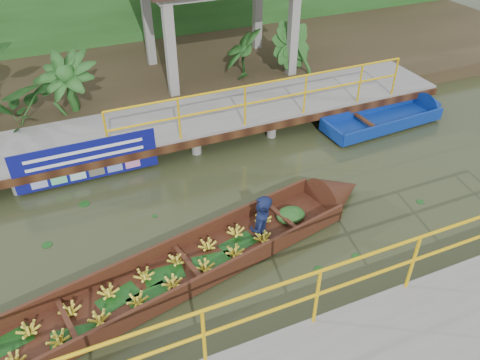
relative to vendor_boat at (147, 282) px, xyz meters
name	(u,v)px	position (x,y,z in m)	size (l,w,h in m)	color
ground	(193,234)	(1.12, 1.05, -0.22)	(80.00, 80.00, 0.00)	#272E17
land_strip	(115,76)	(1.12, 8.55, 0.01)	(30.00, 8.00, 0.45)	#2E2417
far_dock	(147,130)	(1.14, 4.48, 0.26)	(16.00, 2.06, 1.66)	slate
vendor_boat	(147,282)	(0.00, 0.00, 0.00)	(10.34, 3.14, 2.10)	#35190E
moored_blue_boat	(408,114)	(7.90, 3.14, -0.06)	(3.81, 1.20, 0.90)	navy
blue_banner	(87,161)	(-0.39, 3.53, 0.34)	(3.01, 0.04, 0.94)	navy
tropical_plants	(55,83)	(-0.63, 6.35, 1.00)	(14.23, 1.23, 1.54)	#184215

